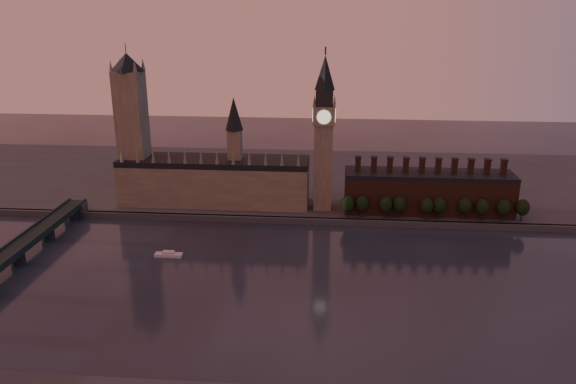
% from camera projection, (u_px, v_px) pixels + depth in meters
% --- Properties ---
extents(ground, '(900.00, 900.00, 0.00)m').
position_uv_depth(ground, '(297.00, 290.00, 280.82)').
color(ground, black).
rests_on(ground, ground).
extents(north_bank, '(900.00, 182.00, 4.00)m').
position_uv_depth(north_bank, '(312.00, 181.00, 448.50)').
color(north_bank, '#424247').
rests_on(north_bank, ground).
extents(palace_of_westminster, '(130.00, 30.30, 74.00)m').
position_uv_depth(palace_of_westminster, '(215.00, 179.00, 387.57)').
color(palace_of_westminster, gray).
rests_on(palace_of_westminster, north_bank).
extents(victoria_tower, '(24.00, 24.00, 108.00)m').
position_uv_depth(victoria_tower, '(132.00, 124.00, 380.08)').
color(victoria_tower, gray).
rests_on(victoria_tower, north_bank).
extents(big_ben, '(15.00, 15.00, 107.00)m').
position_uv_depth(big_ben, '(324.00, 132.00, 366.03)').
color(big_ben, gray).
rests_on(big_ben, north_bank).
extents(chimney_block, '(110.00, 25.00, 37.00)m').
position_uv_depth(chimney_block, '(428.00, 191.00, 372.99)').
color(chimney_block, '#4B2A1C').
rests_on(chimney_block, north_bank).
extents(embankment_tree_0, '(8.60, 8.60, 14.88)m').
position_uv_depth(embankment_tree_0, '(348.00, 204.00, 362.91)').
color(embankment_tree_0, black).
rests_on(embankment_tree_0, north_bank).
extents(embankment_tree_1, '(8.60, 8.60, 14.88)m').
position_uv_depth(embankment_tree_1, '(362.00, 203.00, 363.26)').
color(embankment_tree_1, black).
rests_on(embankment_tree_1, north_bank).
extents(embankment_tree_2, '(8.60, 8.60, 14.88)m').
position_uv_depth(embankment_tree_2, '(386.00, 204.00, 361.36)').
color(embankment_tree_2, black).
rests_on(embankment_tree_2, north_bank).
extents(embankment_tree_3, '(8.60, 8.60, 14.88)m').
position_uv_depth(embankment_tree_3, '(399.00, 204.00, 361.69)').
color(embankment_tree_3, black).
rests_on(embankment_tree_3, north_bank).
extents(embankment_tree_4, '(8.60, 8.60, 14.88)m').
position_uv_depth(embankment_tree_4, '(427.00, 206.00, 359.06)').
color(embankment_tree_4, black).
rests_on(embankment_tree_4, north_bank).
extents(embankment_tree_5, '(8.60, 8.60, 14.88)m').
position_uv_depth(embankment_tree_5, '(439.00, 206.00, 359.44)').
color(embankment_tree_5, black).
rests_on(embankment_tree_5, north_bank).
extents(embankment_tree_6, '(8.60, 8.60, 14.88)m').
position_uv_depth(embankment_tree_6, '(465.00, 206.00, 358.81)').
color(embankment_tree_6, black).
rests_on(embankment_tree_6, north_bank).
extents(embankment_tree_7, '(8.60, 8.60, 14.88)m').
position_uv_depth(embankment_tree_7, '(482.00, 207.00, 356.99)').
color(embankment_tree_7, black).
rests_on(embankment_tree_7, north_bank).
extents(embankment_tree_8, '(8.60, 8.60, 14.88)m').
position_uv_depth(embankment_tree_8, '(504.00, 208.00, 355.80)').
color(embankment_tree_8, black).
rests_on(embankment_tree_8, north_bank).
extents(embankment_tree_9, '(8.60, 8.60, 14.88)m').
position_uv_depth(embankment_tree_9, '(523.00, 208.00, 355.89)').
color(embankment_tree_9, black).
rests_on(embankment_tree_9, north_bank).
extents(river_boat, '(15.63, 4.59, 3.12)m').
position_uv_depth(river_boat, '(169.00, 254.00, 318.08)').
color(river_boat, silver).
rests_on(river_boat, ground).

